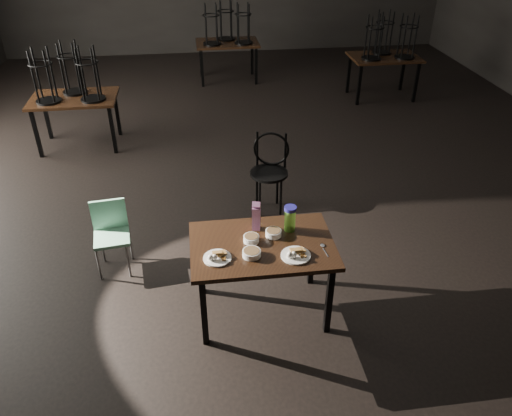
{
  "coord_description": "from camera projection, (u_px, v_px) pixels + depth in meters",
  "views": [
    {
      "loc": [
        -0.89,
        -5.92,
        3.24
      ],
      "look_at": [
        -0.41,
        -2.23,
        0.85
      ],
      "focal_mm": 35.0,
      "sensor_mm": 36.0,
      "label": 1
    }
  ],
  "objects": [
    {
      "name": "water_bottle",
      "position": [
        290.0,
        218.0,
        4.25
      ],
      "size": [
        0.14,
        0.14,
        0.23
      ],
      "color": "#74C93B",
      "rests_on": "main_table"
    },
    {
      "name": "spoon",
      "position": [
        323.0,
        246.0,
        4.11
      ],
      "size": [
        0.04,
        0.18,
        0.01
      ],
      "color": "silver",
      "rests_on": "main_table"
    },
    {
      "name": "bg_table_far",
      "position": [
        227.0,
        41.0,
        9.59
      ],
      "size": [
        1.2,
        0.8,
        1.48
      ],
      "color": "black",
      "rests_on": "ground"
    },
    {
      "name": "plate_left",
      "position": [
        217.0,
        257.0,
        3.97
      ],
      "size": [
        0.23,
        0.23,
        0.07
      ],
      "color": "white",
      "rests_on": "main_table"
    },
    {
      "name": "bowl_far",
      "position": [
        273.0,
        233.0,
        4.23
      ],
      "size": [
        0.14,
        0.14,
        0.05
      ],
      "color": "white",
      "rests_on": "main_table"
    },
    {
      "name": "bg_table_right",
      "position": [
        385.0,
        55.0,
        8.77
      ],
      "size": [
        1.2,
        0.8,
        1.48
      ],
      "color": "black",
      "rests_on": "ground"
    },
    {
      "name": "bowl_near",
      "position": [
        251.0,
        238.0,
        4.16
      ],
      "size": [
        0.13,
        0.13,
        0.05
      ],
      "color": "white",
      "rests_on": "main_table"
    },
    {
      "name": "bentwood_chair",
      "position": [
        270.0,
        166.0,
        5.74
      ],
      "size": [
        0.48,
        0.47,
        0.92
      ],
      "rotation": [
        0.0,
        0.0,
        -0.28
      ],
      "color": "black",
      "rests_on": "ground"
    },
    {
      "name": "main_table",
      "position": [
        262.0,
        251.0,
        4.19
      ],
      "size": [
        1.2,
        0.8,
        0.75
      ],
      "color": "black",
      "rests_on": "ground"
    },
    {
      "name": "bg_table_left",
      "position": [
        73.0,
        96.0,
        7.04
      ],
      "size": [
        1.2,
        0.8,
        1.48
      ],
      "color": "black",
      "rests_on": "ground"
    },
    {
      "name": "plate_right",
      "position": [
        296.0,
        254.0,
        3.99
      ],
      "size": [
        0.24,
        0.24,
        0.08
      ],
      "color": "white",
      "rests_on": "main_table"
    },
    {
      "name": "bowl_big",
      "position": [
        252.0,
        253.0,
        3.99
      ],
      "size": [
        0.15,
        0.15,
        0.05
      ],
      "color": "white",
      "rests_on": "main_table"
    },
    {
      "name": "school_chair",
      "position": [
        111.0,
        230.0,
        4.86
      ],
      "size": [
        0.37,
        0.37,
        0.72
      ],
      "rotation": [
        0.0,
        0.0,
        0.12
      ],
      "color": "#7BC09C",
      "rests_on": "ground"
    },
    {
      "name": "juice_carton",
      "position": [
        256.0,
        216.0,
        4.26
      ],
      "size": [
        0.08,
        0.08,
        0.27
      ],
      "color": "#8D1977",
      "rests_on": "main_table"
    }
  ]
}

